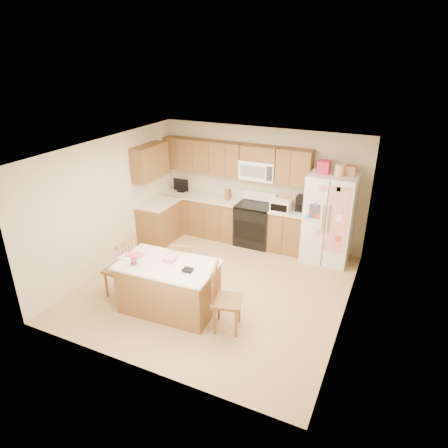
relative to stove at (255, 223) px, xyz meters
The scene contains 9 objects.
ground 1.99m from the stove, 90.00° to the right, with size 4.50×4.50×0.00m, color #A57B53.
room_shell 2.16m from the stove, 90.00° to the right, with size 4.60×4.60×2.52m.
cabinetry 1.09m from the stove, behind, with size 3.36×1.56×2.15m.
stove is the anchor object (origin of this frame).
refrigerator 1.63m from the stove, ahead, with size 0.90×0.79×2.04m.
island 2.90m from the stove, 97.57° to the right, with size 1.63×0.99×0.95m.
windsor_chair_left 3.16m from the stove, 115.42° to the right, with size 0.46×0.48×1.07m.
windsor_chair_back 2.31m from the stove, 100.27° to the right, with size 0.49×0.47×0.96m.
windsor_chair_right 3.00m from the stove, 77.51° to the right, with size 0.54×0.56×1.07m.
Camera 1 is at (2.75, -5.54, 3.97)m, focal length 32.00 mm.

